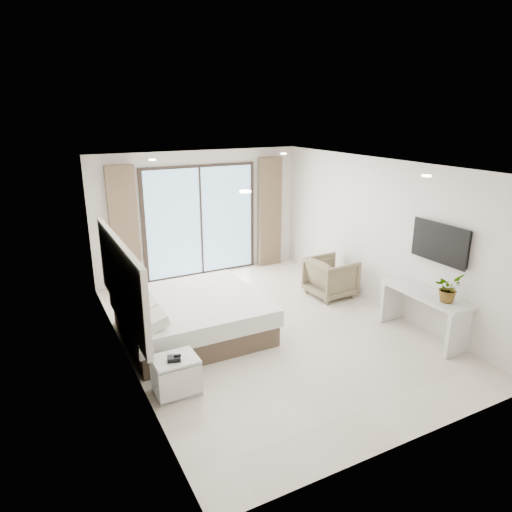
{
  "coord_description": "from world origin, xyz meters",
  "views": [
    {
      "loc": [
        -3.36,
        -6.02,
        3.48
      ],
      "look_at": [
        -0.03,
        0.4,
        1.17
      ],
      "focal_mm": 32.0,
      "sensor_mm": 36.0,
      "label": 1
    }
  ],
  "objects_px": {
    "console_desk": "(424,305)",
    "nightstand": "(176,376)",
    "armchair": "(331,275)",
    "bed": "(191,316)"
  },
  "relations": [
    {
      "from": "nightstand",
      "to": "armchair",
      "type": "bearing_deg",
      "value": 25.02
    },
    {
      "from": "nightstand",
      "to": "console_desk",
      "type": "xyz_separation_m",
      "value": [
        3.98,
        -0.32,
        0.3
      ]
    },
    {
      "from": "console_desk",
      "to": "armchair",
      "type": "distance_m",
      "value": 2.1
    },
    {
      "from": "nightstand",
      "to": "console_desk",
      "type": "relative_size",
      "value": 0.37
    },
    {
      "from": "console_desk",
      "to": "bed",
      "type": "bearing_deg",
      "value": 151.38
    },
    {
      "from": "armchair",
      "to": "console_desk",
      "type": "bearing_deg",
      "value": -175.77
    },
    {
      "from": "bed",
      "to": "console_desk",
      "type": "distance_m",
      "value": 3.71
    },
    {
      "from": "console_desk",
      "to": "nightstand",
      "type": "bearing_deg",
      "value": 175.45
    },
    {
      "from": "bed",
      "to": "armchair",
      "type": "bearing_deg",
      "value": 5.9
    },
    {
      "from": "console_desk",
      "to": "armchair",
      "type": "bearing_deg",
      "value": 97.08
    }
  ]
}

